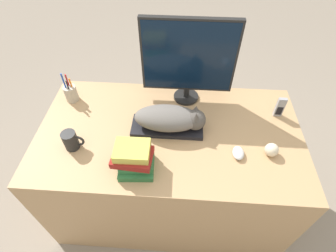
{
  "coord_description": "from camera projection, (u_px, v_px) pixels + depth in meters",
  "views": [
    {
      "loc": [
        0.06,
        -0.54,
        1.85
      ],
      "look_at": [
        -0.01,
        0.38,
        0.83
      ],
      "focal_mm": 28.0,
      "sensor_mm": 36.0,
      "label": 1
    }
  ],
  "objects": [
    {
      "name": "phone",
      "position": [
        280.0,
        107.0,
        1.47
      ],
      "size": [
        0.05,
        0.02,
        0.13
      ],
      "color": "#99999E",
      "rests_on": "desk"
    },
    {
      "name": "pen_cup",
      "position": [
        71.0,
        93.0,
        1.57
      ],
      "size": [
        0.07,
        0.07,
        0.2
      ],
      "color": "#B2A893",
      "rests_on": "desk"
    },
    {
      "name": "ground_plane",
      "position": [
        165.0,
        251.0,
        1.74
      ],
      "size": [
        12.0,
        12.0,
        0.0
      ],
      "primitive_type": "plane",
      "color": "gray"
    },
    {
      "name": "keyboard",
      "position": [
        167.0,
        127.0,
        1.44
      ],
      "size": [
        0.39,
        0.15,
        0.02
      ],
      "color": "black",
      "rests_on": "desk"
    },
    {
      "name": "coffee_mug",
      "position": [
        71.0,
        140.0,
        1.32
      ],
      "size": [
        0.11,
        0.07,
        0.1
      ],
      "color": "black",
      "rests_on": "desk"
    },
    {
      "name": "computer_mouse",
      "position": [
        238.0,
        153.0,
        1.32
      ],
      "size": [
        0.06,
        0.08,
        0.03
      ],
      "color": "silver",
      "rests_on": "desk"
    },
    {
      "name": "desk",
      "position": [
        169.0,
        169.0,
        1.72
      ],
      "size": [
        1.45,
        0.79,
        0.77
      ],
      "color": "tan",
      "rests_on": "ground_plane"
    },
    {
      "name": "baseball",
      "position": [
        272.0,
        150.0,
        1.31
      ],
      "size": [
        0.07,
        0.07,
        0.07
      ],
      "color": "beige",
      "rests_on": "desk"
    },
    {
      "name": "book_stack",
      "position": [
        134.0,
        159.0,
        1.23
      ],
      "size": [
        0.2,
        0.16,
        0.14
      ],
      "color": "#2D6B38",
      "rests_on": "desk"
    },
    {
      "name": "cat",
      "position": [
        172.0,
        118.0,
        1.39
      ],
      "size": [
        0.38,
        0.17,
        0.13
      ],
      "color": "#66605B",
      "rests_on": "keyboard"
    },
    {
      "name": "monitor",
      "position": [
        189.0,
        59.0,
        1.41
      ],
      "size": [
        0.51,
        0.15,
        0.51
      ],
      "color": "black",
      "rests_on": "desk"
    }
  ]
}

